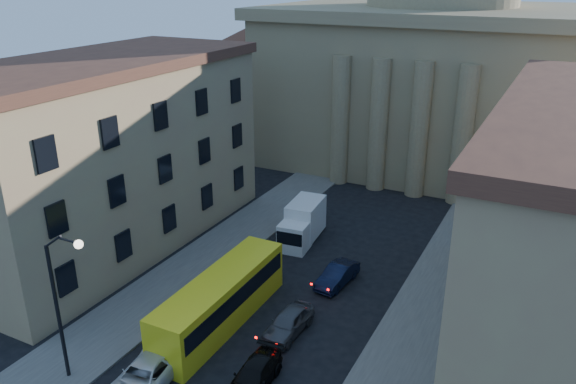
% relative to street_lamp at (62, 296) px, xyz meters
% --- Properties ---
extents(sidewalk_left, '(5.00, 60.00, 0.15)m').
position_rel_street_lamp_xyz_m(sidewalk_left, '(-1.53, 10.00, -5.21)').
color(sidewalk_left, '#524F4B').
rests_on(sidewalk_left, ground).
extents(sidewalk_right, '(5.00, 60.00, 0.15)m').
position_rel_street_lamp_xyz_m(sidewalk_right, '(15.47, 10.00, -5.21)').
color(sidewalk_right, '#524F4B').
rests_on(sidewalk_right, ground).
extents(church, '(68.02, 28.76, 36.60)m').
position_rel_street_lamp_xyz_m(church, '(6.97, 47.47, 6.59)').
color(church, '#857152').
rests_on(church, ground).
extents(building_left, '(11.60, 26.60, 14.70)m').
position_rel_street_lamp_xyz_m(building_left, '(-10.03, 14.00, 2.14)').
color(building_left, tan).
rests_on(building_left, ground).
extents(street_lamp, '(2.62, 0.44, 8.83)m').
position_rel_street_lamp_xyz_m(street_lamp, '(0.00, 0.00, 0.00)').
color(street_lamp, black).
rests_on(street_lamp, ground).
extents(car_left_mid, '(3.09, 5.63, 1.49)m').
position_rel_street_lamp_xyz_m(car_left_mid, '(3.73, 1.22, -4.54)').
color(car_left_mid, silver).
rests_on(car_left_mid, ground).
extents(car_right_mid, '(2.15, 4.66, 1.32)m').
position_rel_street_lamp_xyz_m(car_right_mid, '(8.78, 3.94, -4.63)').
color(car_right_mid, black).
rests_on(car_right_mid, ground).
extents(car_right_far, '(1.91, 4.42, 1.49)m').
position_rel_street_lamp_xyz_m(car_right_far, '(8.26, 9.01, -4.54)').
color(car_right_far, '#45464A').
rests_on(car_right_far, ground).
extents(car_right_distant, '(1.95, 4.38, 1.40)m').
position_rel_street_lamp_xyz_m(car_right_distant, '(8.72, 15.66, -4.59)').
color(car_right_distant, black).
rests_on(car_right_distant, ground).
extents(city_bus, '(2.73, 11.50, 3.24)m').
position_rel_street_lamp_xyz_m(city_bus, '(4.06, 8.06, -3.55)').
color(city_bus, yellow).
rests_on(city_bus, ground).
extents(box_truck, '(2.76, 5.88, 3.13)m').
position_rel_street_lamp_xyz_m(box_truck, '(3.52, 20.78, -3.80)').
color(box_truck, silver).
rests_on(box_truck, ground).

